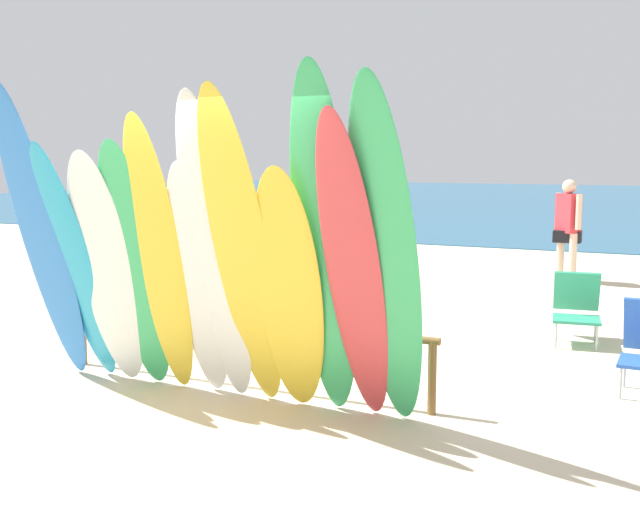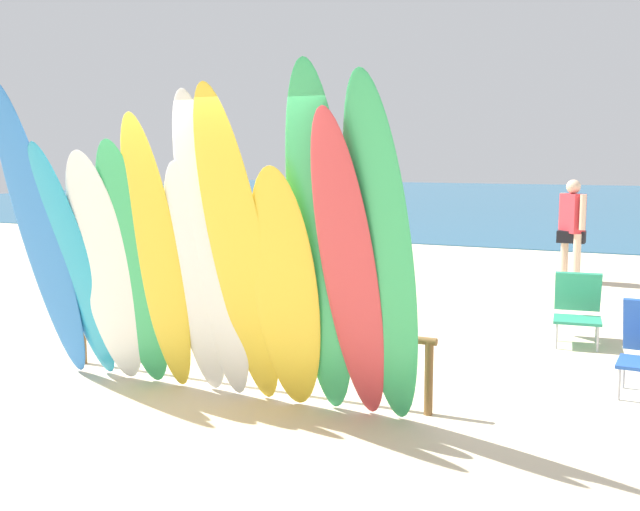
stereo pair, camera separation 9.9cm
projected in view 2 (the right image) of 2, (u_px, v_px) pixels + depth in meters
The scene contains 20 objects.
ground at pixel (519, 237), 19.42m from camera, with size 60.00×60.00×0.00m, color beige.
ocean_water at pixel (587, 201), 35.02m from camera, with size 60.00×40.00×0.02m, color #235B7F.
surfboard_rack at pixel (236, 330), 6.77m from camera, with size 3.72×0.07×0.64m.
surfboard_blue_0 at pixel (41, 237), 6.76m from camera, with size 0.48×0.07×2.82m, color #337AD1.
surfboard_teal_1 at pixel (73, 264), 6.77m from camera, with size 0.49×0.08×2.32m, color #289EC6.
surfboard_white_2 at pixel (105, 271), 6.65m from camera, with size 0.57×0.07×2.22m, color white.
surfboard_green_3 at pixel (133, 268), 6.55m from camera, with size 0.53×0.06×2.30m, color #38B266.
surfboard_yellow_4 at pixel (157, 258), 6.40m from camera, with size 0.46×0.08×2.50m, color yellow.
surfboard_white_5 at pixel (196, 281), 6.36m from camera, with size 0.47×0.08×2.11m, color white.
surfboard_white_6 at pixel (212, 252), 6.15m from camera, with size 0.52×0.08×2.67m, color white.
surfboard_yellow_7 at pixel (238, 254), 5.95m from camera, with size 0.51×0.06×2.75m, color yellow.
surfboard_yellow_8 at pixel (286, 292), 5.93m from camera, with size 0.55×0.07×2.09m, color yellow.
surfboard_green_9 at pixel (321, 247), 5.75m from camera, with size 0.49×0.06×2.85m, color #38B266.
surfboard_red_10 at pixel (349, 272), 5.62m from camera, with size 0.46×0.07×2.54m, color #D13D42.
surfboard_green_11 at pixel (382, 258), 5.49m from camera, with size 0.50×0.08×2.76m, color #38B266.
beachgoer_strolling at pixel (224, 228), 11.49m from camera, with size 0.44×0.64×1.71m.
beachgoer_photographing at pixel (319, 220), 13.29m from camera, with size 0.43×0.58×1.67m.
beachgoer_midbeach at pixel (261, 246), 9.91m from camera, with size 0.48×0.41×1.57m.
beachgoer_by_water at pixel (572, 223), 12.38m from camera, with size 0.46×0.50×1.70m.
beach_chair_blue at pixel (578, 305), 8.40m from camera, with size 0.59×0.80×0.79m.
Camera 2 is at (3.48, -5.69, 2.08)m, focal length 42.26 mm.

